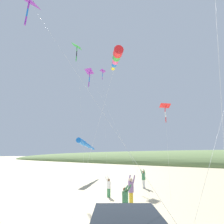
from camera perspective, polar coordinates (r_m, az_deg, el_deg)
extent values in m
plane|color=#C6B58C|center=(14.09, -5.51, -26.13)|extent=(600.00, 600.00, 0.00)
ellipsoid|color=#6B844C|center=(65.92, 29.83, -14.04)|extent=(28.00, 240.00, 9.04)
cube|color=silver|center=(19.69, 9.77, -21.04)|extent=(0.32, 0.20, 0.77)
cylinder|color=#3D7F51|center=(19.60, 9.69, -19.00)|extent=(0.41, 0.41, 0.64)
sphere|color=#A37551|center=(19.55, 9.64, -17.71)|extent=(0.24, 0.24, 0.24)
cylinder|color=#3D7F51|center=(19.35, 9.95, -17.63)|extent=(0.40, 0.16, 0.49)
cylinder|color=#3D7F51|center=(19.45, 9.01, -17.64)|extent=(0.40, 0.16, 0.49)
cube|color=gold|center=(13.45, 5.93, -25.05)|extent=(0.33, 0.21, 0.79)
cylinder|color=#8E6B9E|center=(13.31, 5.85, -22.01)|extent=(0.42, 0.42, 0.65)
sphere|color=beige|center=(13.25, 5.80, -20.09)|extent=(0.25, 0.25, 0.25)
cylinder|color=#8E6B9E|center=(13.45, 5.38, -19.81)|extent=(0.41, 0.16, 0.49)
cylinder|color=#8E6B9E|center=(13.34, 6.76, -19.84)|extent=(0.41, 0.16, 0.49)
cube|color=silver|center=(10.96, 4.15, -28.14)|extent=(0.15, 0.28, 0.71)
cylinder|color=#3D7F51|center=(10.81, 4.09, -24.81)|extent=(0.34, 0.34, 0.59)
sphere|color=brown|center=(10.73, 4.05, -22.69)|extent=(0.22, 0.22, 0.22)
cylinder|color=#3D7F51|center=(10.76, 5.21, -22.43)|extent=(0.10, 0.36, 0.45)
cylinder|color=#3D7F51|center=(10.52, 4.25, -22.67)|extent=(0.10, 0.36, 0.45)
cube|color=#3D7F51|center=(15.64, -1.01, -23.64)|extent=(0.16, 0.27, 0.64)
cylinder|color=silver|center=(15.54, -1.00, -21.52)|extent=(0.33, 0.33, 0.53)
sphere|color=brown|center=(15.49, -1.00, -20.18)|extent=(0.20, 0.20, 0.20)
cylinder|color=silver|center=(15.48, -1.73, -20.04)|extent=(0.12, 0.33, 0.40)
cylinder|color=silver|center=(15.67, -0.99, -19.96)|extent=(0.12, 0.33, 0.40)
pyramid|color=green|center=(34.45, -10.64, 19.43)|extent=(2.15, 1.52, 0.83)
cylinder|color=black|center=(34.42, -10.72, 19.25)|extent=(0.25, 1.57, 0.89)
cylinder|color=green|center=(34.12, -10.76, 18.51)|extent=(0.23, 0.24, 0.90)
cylinder|color=black|center=(33.68, -10.84, 17.18)|extent=(0.25, 0.28, 0.91)
cylinder|color=green|center=(33.30, -10.96, 15.79)|extent=(0.19, 0.22, 0.90)
cylinder|color=white|center=(24.03, -9.91, 5.34)|extent=(7.48, 10.45, 21.35)
pyramid|color=purple|center=(34.13, -2.80, 12.67)|extent=(1.49, 1.33, 0.29)
cylinder|color=black|center=(34.10, -2.83, 12.55)|extent=(0.56, 0.98, 0.22)
cylinder|color=purple|center=(33.93, -2.87, 12.05)|extent=(0.16, 0.10, 0.57)
cylinder|color=blue|center=(33.68, -2.97, 11.20)|extent=(0.16, 0.17, 0.57)
cylinder|color=purple|center=(33.44, -3.02, 10.33)|extent=(0.10, 0.12, 0.57)
cylinder|color=white|center=(25.67, -2.26, -0.10)|extent=(8.43, 7.91, 17.83)
pyramid|color=purple|center=(16.10, -23.97, 28.99)|extent=(1.48, 0.96, 0.63)
cylinder|color=black|center=(16.08, -24.09, 28.71)|extent=(0.08, 1.12, 0.69)
cylinder|color=purple|center=(15.80, -24.31, 27.73)|extent=(0.21, 0.19, 0.66)
cylinder|color=blue|center=(15.36, -24.68, 26.02)|extent=(0.17, 0.14, 0.65)
cylinder|color=purple|center=(14.97, -25.07, 24.09)|extent=(0.17, 0.18, 0.65)
cylinder|color=white|center=(8.45, -11.23, 12.24)|extent=(0.36, 10.65, 13.60)
cylinder|color=blue|center=(24.55, -9.39, -9.04)|extent=(2.29, 1.54, 0.96)
cylinder|color=blue|center=(26.52, -7.75, -10.03)|extent=(2.19, 1.36, 0.78)
cylinder|color=blue|center=(28.51, -6.33, -10.87)|extent=(2.09, 1.19, 0.60)
cylinder|color=white|center=(21.72, -5.50, -15.04)|extent=(0.16, 5.30, 4.80)
cylinder|color=red|center=(15.36, 1.92, 18.06)|extent=(1.05, 1.05, 0.76)
cylinder|color=green|center=(15.99, 1.50, 16.82)|extent=(0.98, 0.98, 0.66)
cylinder|color=#EF4C93|center=(16.63, 1.12, 15.67)|extent=(0.91, 0.90, 0.56)
cylinder|color=blue|center=(17.28, 0.78, 14.61)|extent=(0.84, 0.83, 0.46)
cylinder|color=yellow|center=(17.93, 0.46, 13.62)|extent=(0.76, 0.75, 0.36)
cylinder|color=white|center=(11.66, -3.65, -1.84)|extent=(3.75, 0.38, 10.94)
pyramid|color=red|center=(19.68, 16.09, 2.06)|extent=(1.26, 1.46, 0.43)
cylinder|color=black|center=(19.64, 16.04, 1.87)|extent=(0.94, 0.48, 0.43)
cylinder|color=red|center=(19.60, 16.05, 0.89)|extent=(0.18, 0.18, 0.57)
cylinder|color=white|center=(19.55, 16.14, -0.73)|extent=(0.15, 0.10, 0.56)
cylinder|color=red|center=(19.45, 16.26, -2.34)|extent=(0.14, 0.10, 0.56)
cylinder|color=white|center=(16.84, 16.72, -9.72)|extent=(4.18, 1.52, 8.03)
pyramid|color=purple|center=(25.51, -6.88, 12.46)|extent=(1.73, 1.85, 0.52)
cylinder|color=black|center=(25.47, -6.96, 12.29)|extent=(1.09, 0.79, 0.50)
cylinder|color=purple|center=(25.32, -6.94, 11.39)|extent=(0.20, 0.15, 0.71)
cylinder|color=blue|center=(25.05, -7.01, 9.93)|extent=(0.19, 0.11, 0.71)
cylinder|color=purple|center=(24.75, -7.16, 8.48)|extent=(0.18, 0.17, 0.71)
cylinder|color=white|center=(16.43, -1.12, 0.31)|extent=(7.78, 12.59, 13.98)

